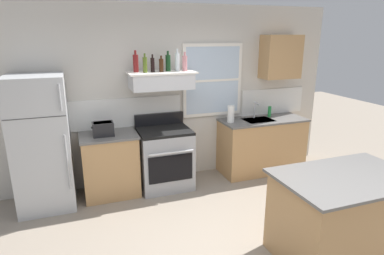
# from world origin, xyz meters

# --- Properties ---
(back_wall) EXTENTS (5.40, 0.11, 2.70)m
(back_wall) POSITION_xyz_m (0.03, 2.23, 1.35)
(back_wall) COLOR beige
(back_wall) RESTS_ON ground_plane
(refrigerator) EXTENTS (0.70, 0.72, 1.78)m
(refrigerator) POSITION_xyz_m (-1.90, 1.84, 0.89)
(refrigerator) COLOR #B7BABC
(refrigerator) RESTS_ON ground_plane
(counter_left_of_stove) EXTENTS (0.79, 0.63, 0.91)m
(counter_left_of_stove) POSITION_xyz_m (-1.05, 1.90, 0.46)
(counter_left_of_stove) COLOR tan
(counter_left_of_stove) RESTS_ON ground_plane
(toaster) EXTENTS (0.30, 0.20, 0.19)m
(toaster) POSITION_xyz_m (-1.12, 1.85, 1.01)
(toaster) COLOR black
(toaster) RESTS_ON counter_left_of_stove
(stove_range) EXTENTS (0.76, 0.69, 1.09)m
(stove_range) POSITION_xyz_m (-0.25, 1.86, 0.46)
(stove_range) COLOR #9EA0A5
(stove_range) RESTS_ON ground_plane
(range_hood_shelf) EXTENTS (0.96, 0.52, 0.24)m
(range_hood_shelf) POSITION_xyz_m (-0.25, 1.96, 1.62)
(range_hood_shelf) COLOR silver
(bottle_red_label_wine) EXTENTS (0.07, 0.07, 0.30)m
(bottle_red_label_wine) POSITION_xyz_m (-0.60, 2.00, 1.87)
(bottle_red_label_wine) COLOR maroon
(bottle_red_label_wine) RESTS_ON range_hood_shelf
(bottle_olive_oil_square) EXTENTS (0.06, 0.06, 0.26)m
(bottle_olive_oil_square) POSITION_xyz_m (-0.49, 1.91, 1.86)
(bottle_olive_oil_square) COLOR #4C601E
(bottle_olive_oil_square) RESTS_ON range_hood_shelf
(bottle_balsamic_dark) EXTENTS (0.06, 0.06, 0.24)m
(bottle_balsamic_dark) POSITION_xyz_m (-0.37, 1.95, 1.85)
(bottle_balsamic_dark) COLOR black
(bottle_balsamic_dark) RESTS_ON range_hood_shelf
(bottle_brown_stout) EXTENTS (0.06, 0.06, 0.23)m
(bottle_brown_stout) POSITION_xyz_m (-0.26, 1.90, 1.84)
(bottle_brown_stout) COLOR #381E0F
(bottle_brown_stout) RESTS_ON range_hood_shelf
(bottle_dark_green_wine) EXTENTS (0.07, 0.07, 0.28)m
(bottle_dark_green_wine) POSITION_xyz_m (-0.14, 1.98, 1.86)
(bottle_dark_green_wine) COLOR #143819
(bottle_dark_green_wine) RESTS_ON range_hood_shelf
(bottle_clear_tall) EXTENTS (0.06, 0.06, 0.32)m
(bottle_clear_tall) POSITION_xyz_m (-0.01, 1.94, 1.88)
(bottle_clear_tall) COLOR silver
(bottle_clear_tall) RESTS_ON range_hood_shelf
(bottle_rose_pink) EXTENTS (0.07, 0.07, 0.27)m
(bottle_rose_pink) POSITION_xyz_m (0.09, 1.91, 1.86)
(bottle_rose_pink) COLOR #C67F84
(bottle_rose_pink) RESTS_ON range_hood_shelf
(counter_right_with_sink) EXTENTS (1.43, 0.63, 0.91)m
(counter_right_with_sink) POSITION_xyz_m (1.45, 1.90, 0.46)
(counter_right_with_sink) COLOR tan
(counter_right_with_sink) RESTS_ON ground_plane
(sink_faucet) EXTENTS (0.03, 0.17, 0.28)m
(sink_faucet) POSITION_xyz_m (1.35, 2.00, 1.08)
(sink_faucet) COLOR silver
(sink_faucet) RESTS_ON counter_right_with_sink
(paper_towel_roll) EXTENTS (0.11, 0.11, 0.27)m
(paper_towel_roll) POSITION_xyz_m (0.85, 1.90, 1.04)
(paper_towel_roll) COLOR white
(paper_towel_roll) RESTS_ON counter_right_with_sink
(dish_soap_bottle) EXTENTS (0.06, 0.06, 0.18)m
(dish_soap_bottle) POSITION_xyz_m (1.63, 2.00, 1.00)
(dish_soap_bottle) COLOR #268C3F
(dish_soap_bottle) RESTS_ON counter_right_with_sink
(kitchen_island) EXTENTS (1.40, 0.90, 0.91)m
(kitchen_island) POSITION_xyz_m (1.05, -0.33, 0.46)
(kitchen_island) COLOR tan
(kitchen_island) RESTS_ON ground_plane
(upper_cabinet_right) EXTENTS (0.64, 0.32, 0.70)m
(upper_cabinet_right) POSITION_xyz_m (1.80, 2.04, 1.90)
(upper_cabinet_right) COLOR tan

